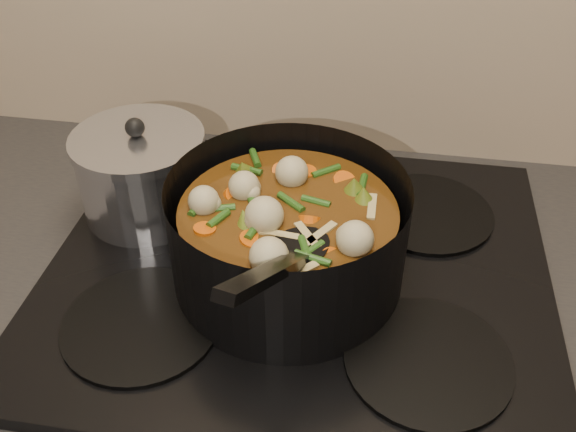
# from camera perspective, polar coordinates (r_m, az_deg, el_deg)

# --- Properties ---
(stovetop) EXTENTS (0.62, 0.54, 0.03)m
(stovetop) POSITION_cam_1_polar(r_m,az_deg,el_deg) (0.82, 0.92, -4.75)
(stovetop) COLOR black
(stovetop) RESTS_ON counter
(stockpot) EXTENTS (0.36, 0.42, 0.20)m
(stockpot) POSITION_cam_1_polar(r_m,az_deg,el_deg) (0.75, 0.02, -1.89)
(stockpot) COLOR black
(stockpot) RESTS_ON stovetop
(saucepan) EXTENTS (0.18, 0.18, 0.14)m
(saucepan) POSITION_cam_1_polar(r_m,az_deg,el_deg) (0.88, -12.80, 3.71)
(saucepan) COLOR silver
(saucepan) RESTS_ON stovetop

